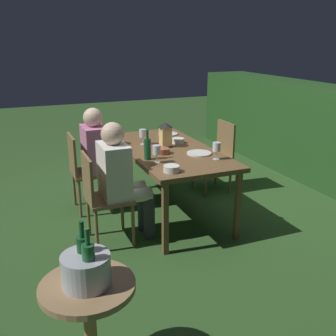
{
  "coord_description": "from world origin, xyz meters",
  "views": [
    {
      "loc": [
        3.76,
        -1.55,
        1.86
      ],
      "look_at": [
        0.0,
        0.0,
        0.51
      ],
      "focal_mm": 42.4,
      "sensor_mm": 36.0,
      "label": 1
    }
  ],
  "objects_px": {
    "chair_side_right_a": "(217,153)",
    "person_in_pink": "(101,154)",
    "chair_side_left_a": "(84,169)",
    "plate_a": "(199,153)",
    "bowl_bread": "(171,169)",
    "side_table": "(90,317)",
    "ice_bucket": "(86,267)",
    "dining_table": "(168,153)",
    "plate_b": "(168,134)",
    "bowl_olives": "(178,141)",
    "person_in_cream": "(121,176)",
    "lantern_centerpiece": "(165,133)",
    "chair_side_left_b": "(101,195)",
    "wine_glass_b": "(157,151)",
    "wine_glass_c": "(217,148)",
    "wine_glass_a": "(143,134)",
    "green_bottle_on_table": "(147,149)",
    "bowl_salad": "(162,151)"
  },
  "relations": [
    {
      "from": "chair_side_right_a",
      "to": "plate_b",
      "type": "relative_size",
      "value": 3.73
    },
    {
      "from": "side_table",
      "to": "ice_bucket",
      "type": "xyz_separation_m",
      "value": [
        0.0,
        0.0,
        0.31
      ]
    },
    {
      "from": "plate_b",
      "to": "side_table",
      "type": "xyz_separation_m",
      "value": [
        2.53,
        -1.5,
        -0.33
      ]
    },
    {
      "from": "chair_side_left_a",
      "to": "bowl_bread",
      "type": "height_order",
      "value": "chair_side_left_a"
    },
    {
      "from": "dining_table",
      "to": "person_in_cream",
      "type": "relative_size",
      "value": 1.57
    },
    {
      "from": "bowl_bread",
      "to": "bowl_salad",
      "type": "bearing_deg",
      "value": 166.08
    },
    {
      "from": "lantern_centerpiece",
      "to": "plate_b",
      "type": "xyz_separation_m",
      "value": [
        -0.51,
        0.24,
        -0.14
      ]
    },
    {
      "from": "ice_bucket",
      "to": "side_table",
      "type": "bearing_deg",
      "value": -90.0
    },
    {
      "from": "wine_glass_b",
      "to": "dining_table",
      "type": "bearing_deg",
      "value": 145.71
    },
    {
      "from": "person_in_cream",
      "to": "plate_a",
      "type": "relative_size",
      "value": 4.58
    },
    {
      "from": "person_in_cream",
      "to": "person_in_pink",
      "type": "xyz_separation_m",
      "value": [
        -0.81,
        0.0,
        0.0
      ]
    },
    {
      "from": "chair_side_left_b",
      "to": "bowl_salad",
      "type": "xyz_separation_m",
      "value": [
        -0.25,
        0.7,
        0.28
      ]
    },
    {
      "from": "person_in_pink",
      "to": "plate_a",
      "type": "xyz_separation_m",
      "value": [
        0.72,
        0.85,
        0.1
      ]
    },
    {
      "from": "bowl_bread",
      "to": "plate_a",
      "type": "bearing_deg",
      "value": 130.76
    },
    {
      "from": "chair_side_left_b",
      "to": "plate_a",
      "type": "relative_size",
      "value": 3.47
    },
    {
      "from": "wine_glass_c",
      "to": "plate_b",
      "type": "distance_m",
      "value": 1.14
    },
    {
      "from": "wine_glass_b",
      "to": "plate_a",
      "type": "height_order",
      "value": "wine_glass_b"
    },
    {
      "from": "dining_table",
      "to": "bowl_bread",
      "type": "relative_size",
      "value": 12.67
    },
    {
      "from": "chair_side_left_a",
      "to": "plate_a",
      "type": "height_order",
      "value": "chair_side_left_a"
    },
    {
      "from": "chair_side_left_b",
      "to": "bowl_olives",
      "type": "bearing_deg",
      "value": 119.08
    },
    {
      "from": "ice_bucket",
      "to": "plate_a",
      "type": "bearing_deg",
      "value": 137.8
    },
    {
      "from": "bowl_olives",
      "to": "wine_glass_a",
      "type": "bearing_deg",
      "value": -104.75
    },
    {
      "from": "chair_side_right_a",
      "to": "person_in_pink",
      "type": "relative_size",
      "value": 0.76
    },
    {
      "from": "chair_side_left_a",
      "to": "lantern_centerpiece",
      "type": "relative_size",
      "value": 3.28
    },
    {
      "from": "green_bottle_on_table",
      "to": "wine_glass_c",
      "type": "bearing_deg",
      "value": 67.69
    },
    {
      "from": "plate_a",
      "to": "person_in_cream",
      "type": "bearing_deg",
      "value": -84.01
    },
    {
      "from": "wine_glass_a",
      "to": "plate_b",
      "type": "relative_size",
      "value": 0.72
    },
    {
      "from": "dining_table",
      "to": "plate_a",
      "type": "height_order",
      "value": "plate_a"
    },
    {
      "from": "bowl_olives",
      "to": "side_table",
      "type": "relative_size",
      "value": 0.22
    },
    {
      "from": "lantern_centerpiece",
      "to": "bowl_salad",
      "type": "xyz_separation_m",
      "value": [
        0.23,
        -0.13,
        -0.12
      ]
    },
    {
      "from": "chair_side_right_a",
      "to": "chair_side_left_a",
      "type": "height_order",
      "value": "same"
    },
    {
      "from": "dining_table",
      "to": "bowl_olives",
      "type": "xyz_separation_m",
      "value": [
        -0.16,
        0.19,
        0.08
      ]
    },
    {
      "from": "chair_side_left_b",
      "to": "bowl_bread",
      "type": "distance_m",
      "value": 0.71
    },
    {
      "from": "ice_bucket",
      "to": "bowl_olives",
      "type": "bearing_deg",
      "value": 145.4
    },
    {
      "from": "lantern_centerpiece",
      "to": "ice_bucket",
      "type": "height_order",
      "value": "lantern_centerpiece"
    },
    {
      "from": "person_in_pink",
      "to": "ice_bucket",
      "type": "relative_size",
      "value": 3.35
    },
    {
      "from": "wine_glass_b",
      "to": "side_table",
      "type": "height_order",
      "value": "wine_glass_b"
    },
    {
      "from": "plate_b",
      "to": "bowl_bread",
      "type": "bearing_deg",
      "value": -21.18
    },
    {
      "from": "bowl_olives",
      "to": "bowl_salad",
      "type": "bearing_deg",
      "value": -44.4
    },
    {
      "from": "green_bottle_on_table",
      "to": "bowl_salad",
      "type": "height_order",
      "value": "green_bottle_on_table"
    },
    {
      "from": "chair_side_left_a",
      "to": "person_in_pink",
      "type": "distance_m",
      "value": 0.25
    },
    {
      "from": "dining_table",
      "to": "ice_bucket",
      "type": "height_order",
      "value": "ice_bucket"
    },
    {
      "from": "green_bottle_on_table",
      "to": "wine_glass_c",
      "type": "relative_size",
      "value": 1.72
    },
    {
      "from": "person_in_pink",
      "to": "chair_side_left_a",
      "type": "bearing_deg",
      "value": -90.0
    },
    {
      "from": "lantern_centerpiece",
      "to": "wine_glass_a",
      "type": "distance_m",
      "value": 0.27
    },
    {
      "from": "person_in_pink",
      "to": "bowl_salad",
      "type": "distance_m",
      "value": 0.77
    },
    {
      "from": "person_in_pink",
      "to": "person_in_cream",
      "type": "bearing_deg",
      "value": 0.0
    },
    {
      "from": "dining_table",
      "to": "bowl_salad",
      "type": "relative_size",
      "value": 12.59
    },
    {
      "from": "dining_table",
      "to": "side_table",
      "type": "distance_m",
      "value": 2.33
    },
    {
      "from": "chair_side_right_a",
      "to": "wine_glass_b",
      "type": "distance_m",
      "value": 1.45
    }
  ]
}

